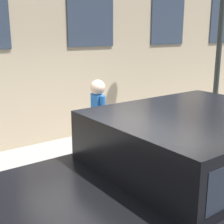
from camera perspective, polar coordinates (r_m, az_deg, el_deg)
name	(u,v)px	position (r m, az deg, el deg)	size (l,w,h in m)	color
ground_plane	(118,197)	(5.24, 1.05, -15.28)	(80.00, 80.00, 0.00)	#2D2D30
sidewalk	(76,165)	(6.21, -6.62, -9.57)	(2.70, 60.00, 0.17)	gray
fire_hydrant	(126,146)	(5.67, 2.54, -6.29)	(0.28, 0.41, 0.84)	red
person	(98,116)	(5.55, -2.58, -0.76)	(0.39, 0.26, 1.63)	navy
parked_car_black_near	(194,175)	(3.88, 14.84, -11.16)	(2.07, 4.67, 1.72)	black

